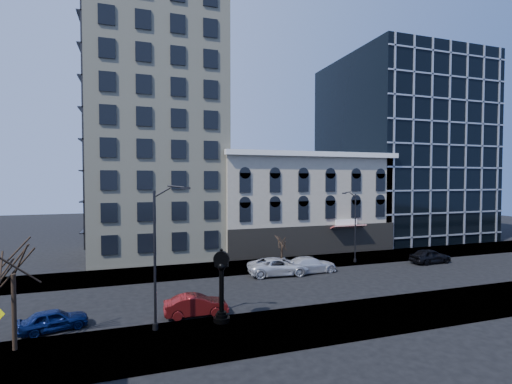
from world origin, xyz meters
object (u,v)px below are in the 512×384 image
object	(u,v)px
car_near_a	(54,320)
car_near_b	(196,305)
street_clock	(222,289)
street_lamp_near	(165,219)

from	to	relation	value
car_near_a	car_near_b	distance (m)	8.63
street_clock	car_near_b	xyz separation A→B (m)	(-1.32, 1.91, -1.54)
street_lamp_near	car_near_a	world-z (taller)	street_lamp_near
street_clock	street_lamp_near	xyz separation A→B (m)	(-3.47, -0.24, 4.59)
car_near_a	car_near_b	bearing A→B (deg)	-107.30
car_near_b	car_near_a	bearing A→B (deg)	89.83
street_lamp_near	car_near_b	world-z (taller)	street_lamp_near
street_clock	car_near_a	distance (m)	10.29
car_near_b	street_clock	bearing A→B (deg)	-144.15
street_clock	car_near_a	bearing A→B (deg)	-171.60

